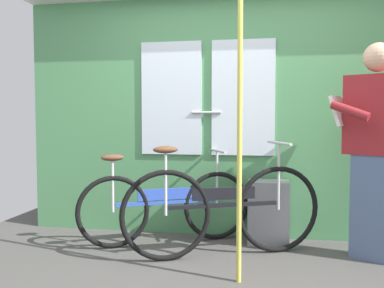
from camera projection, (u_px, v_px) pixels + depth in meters
train_door_wall at (227, 110)px, 4.03m from camera, size 4.03×0.28×2.36m
bicycle_near_door at (166, 206)px, 3.79m from camera, size 1.47×0.80×0.86m
bicycle_leaning_behind at (223, 210)px, 3.43m from camera, size 1.59×0.75×0.95m
passenger_reading_newspaper at (375, 146)px, 3.34m from camera, size 0.64×0.59×1.75m
trash_bin_by_wall at (268, 212)px, 3.81m from camera, size 0.37×0.28×0.58m
handrail_pole at (240, 117)px, 2.85m from camera, size 0.04×0.04×2.32m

